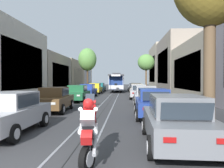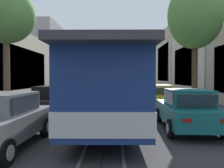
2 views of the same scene
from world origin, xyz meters
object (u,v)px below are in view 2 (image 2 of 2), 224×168
Objects in this scene: parked_car_teal_sixth_left at (187,109)px; parked_car_black_sixth_right at (51,101)px; parked_car_beige_fifth_right at (74,93)px; street_tree_kerb_right_near at (85,54)px; street_sign_post at (140,79)px; parked_car_green_mid_left at (138,88)px; parked_car_silver_fourth_right at (84,90)px; motorcycle_with_rider at (111,84)px; parked_car_yellow_fifth_left at (158,97)px; street_tree_kerb_left_second at (195,16)px; parked_car_grey_far_right at (0,120)px; parked_car_blue_second_right at (95,86)px; parked_car_grey_near_right at (97,85)px; cable_car_trolley at (107,87)px; parked_car_brown_second_left at (135,86)px; street_tree_kerb_left_near at (141,58)px; pedestrian_on_left_pavement at (154,84)px; parked_car_silver_mid_right at (90,87)px; parked_car_blue_fourth_left at (146,91)px; parked_car_silver_near_left at (131,85)px.

parked_car_black_sixth_right is at bearing -27.76° from parked_car_teal_sixth_left.
street_tree_kerb_right_near is (1.84, -20.40, 5.23)m from parked_car_beige_fifth_right.
street_sign_post is at bearing -92.80° from parked_car_teal_sixth_left.
street_sign_post is (-1.63, -12.98, 1.05)m from parked_car_green_mid_left.
parked_car_green_mid_left is 0.99× the size of parked_car_silver_fourth_right.
parked_car_green_mid_left is at bearing 103.34° from motorcycle_with_rider.
street_tree_kerb_left_second reaches higher than parked_car_yellow_fifth_left.
street_tree_kerb_left_second is at bearing -141.90° from parked_car_grey_far_right.
parked_car_blue_second_right is 1.00× the size of parked_car_silver_fourth_right.
parked_car_green_mid_left and parked_car_grey_near_right have the same top height.
cable_car_trolley is 33.77m from motorcycle_with_rider.
parked_car_blue_second_right is at bearing -73.82° from parked_car_yellow_fifth_left.
parked_car_brown_second_left is 1.01× the size of parked_car_green_mid_left.
parked_car_beige_fifth_right is at bearing 70.83° from street_tree_kerb_left_near.
motorcycle_with_rider reaches higher than parked_car_black_sixth_right.
parked_car_grey_far_right is at bearing 73.34° from pedestrian_on_left_pavement.
street_tree_kerb_left_near is at bearing -105.68° from street_sign_post.
parked_car_beige_fifth_right is 23.40m from street_sign_post.
parked_car_grey_near_right is 1.00× the size of parked_car_black_sixth_right.
parked_car_green_mid_left is at bearing 72.45° from pedestrian_on_left_pavement.
parked_car_silver_mid_right is 19.75m from street_tree_kerb_left_second.
street_tree_kerb_right_near is at bearing 42.04° from motorcycle_with_rider.
parked_car_silver_fourth_right is 2.33× the size of motorcycle_with_rider.
street_sign_post is (0.34, 1.22, -3.77)m from street_tree_kerb_left_near.
street_tree_kerb_right_near is 13.11m from pedestrian_on_left_pavement.
street_tree_kerb_left_second reaches higher than pedestrian_on_left_pavement.
parked_car_silver_fourth_right is at bearing 90.36° from parked_car_grey_near_right.
parked_car_brown_second_left and parked_car_beige_fifth_right have the same top height.
parked_car_teal_sixth_left is at bearing 102.79° from parked_car_blue_second_right.
parked_car_blue_second_right is at bearing 70.38° from motorcycle_with_rider.
parked_car_beige_fifth_right is at bearing 68.01° from parked_car_brown_second_left.
parked_car_blue_fourth_left is 15.84m from parked_car_blue_second_right.
parked_car_green_mid_left is (-0.05, 12.37, 0.00)m from parked_car_silver_near_left.
parked_car_beige_fifth_right is at bearing 89.93° from parked_car_grey_near_right.
parked_car_silver_near_left is 5.92m from parked_car_brown_second_left.
parked_car_grey_far_right is 34.77m from street_sign_post.
motorcycle_with_rider is at bearing -66.83° from parked_car_brown_second_left.
parked_car_silver_near_left is at bearing 20.10° from street_sign_post.
parked_car_silver_near_left is 22.29m from parked_car_beige_fifth_right.
parked_car_blue_second_right is 6.27m from street_tree_kerb_right_near.
street_tree_kerb_right_near reaches higher than parked_car_silver_fourth_right.
parked_car_green_mid_left is 0.99× the size of parked_car_silver_mid_right.
parked_car_silver_mid_right is 12.99m from street_sign_post.
cable_car_trolley is (-3.01, 26.95, 0.86)m from parked_car_blue_second_right.
cable_car_trolley is at bearing 82.73° from parked_car_brown_second_left.
street_tree_kerb_left_second is (-1.46, 21.37, 4.60)m from parked_car_brown_second_left.
parked_car_grey_near_right is at bearing -128.56° from street_tree_kerb_right_near.
parked_car_yellow_fifth_left is at bearing 85.89° from street_tree_kerb_left_near.
parked_car_blue_second_right is 0.99× the size of parked_car_beige_fifth_right.
street_tree_kerb_left_near is at bearing -176.29° from parked_car_grey_near_right.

